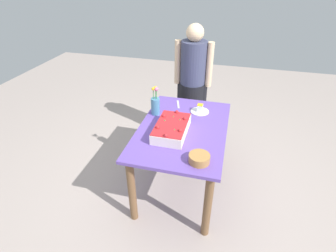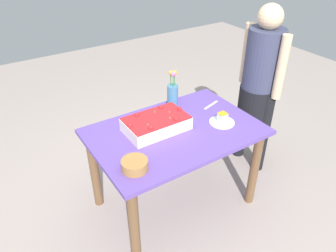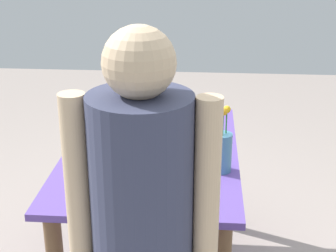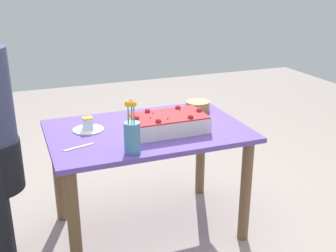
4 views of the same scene
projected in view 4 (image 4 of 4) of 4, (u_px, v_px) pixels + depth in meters
name	position (u px, v px, depth m)	size (l,w,h in m)	color
ground_plane	(149.00, 228.00, 2.88)	(8.00, 8.00, 0.00)	#A89890
dining_table	(148.00, 148.00, 2.68)	(1.22, 0.81, 0.73)	#6549A7
sheet_cake	(169.00, 123.00, 2.58)	(0.45, 0.27, 0.12)	white
serving_plate_with_slice	(88.00, 127.00, 2.60)	(0.19, 0.19, 0.08)	white
cake_knife	(79.00, 147.00, 2.35)	(0.18, 0.02, 0.00)	silver
flower_vase	(132.00, 135.00, 2.25)	(0.09, 0.09, 0.30)	teal
fruit_bowl	(198.00, 106.00, 2.97)	(0.17, 0.17, 0.07)	#AE7C40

